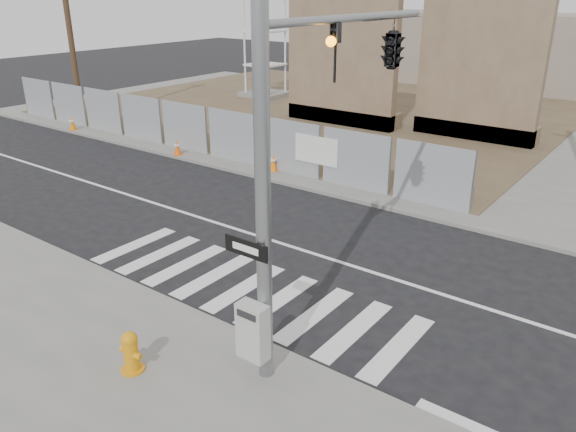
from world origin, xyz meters
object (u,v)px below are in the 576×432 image
Objects in this scene: fire_hydrant at (131,352)px; traffic_cone_a at (72,123)px; signal_pole at (354,93)px; traffic_cone_b at (177,147)px; traffic_cone_c at (273,162)px; traffic_cone_d at (374,178)px.

fire_hydrant reaches higher than traffic_cone_a.
traffic_cone_b is (-11.96, 6.27, -4.35)m from signal_pole.
signal_pole is 11.02m from traffic_cone_c.
traffic_cone_b is at bearing 117.48° from fire_hydrant.
traffic_cone_d reaches higher than traffic_cone_c.
traffic_cone_c is at bearing 3.12° from traffic_cone_a.
fire_hydrant is 1.04× the size of traffic_cone_d.
traffic_cone_d is (16.07, 1.11, 0.05)m from traffic_cone_a.
signal_pole is at bearing -65.73° from traffic_cone_d.
traffic_cone_b is (-9.95, 10.41, -0.09)m from fire_hydrant.
fire_hydrant reaches higher than traffic_cone_d.
traffic_cone_a is at bearing -180.00° from traffic_cone_b.
traffic_cone_a is at bearing 162.10° from signal_pole.
traffic_cone_c is (4.57, 0.65, 0.01)m from traffic_cone_b.
signal_pole is 10.60× the size of traffic_cone_c.
traffic_cone_b is 0.98× the size of traffic_cone_c.
fire_hydrant is 11.60m from traffic_cone_d.
signal_pole is 14.19m from traffic_cone_b.
traffic_cone_a is 7.43m from traffic_cone_b.
fire_hydrant is 20.26m from traffic_cone_a.
traffic_cone_d is (-3.33, 7.38, -4.28)m from signal_pole.
traffic_cone_b is at bearing 152.36° from signal_pole.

